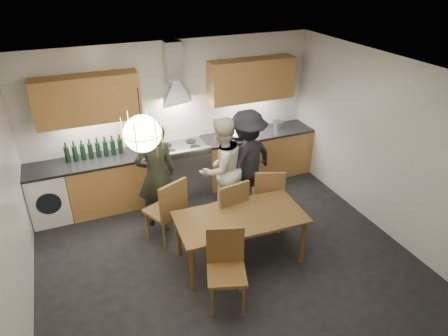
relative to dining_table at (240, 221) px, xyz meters
name	(u,v)px	position (x,y,z in m)	size (l,w,h in m)	color
ground	(225,257)	(-0.17, 0.11, -0.64)	(5.00, 5.00, 0.00)	black
room_shell	(225,148)	(-0.17, 0.11, 1.07)	(5.02, 4.52, 2.61)	white
counter_run	(184,168)	(-0.15, 2.06, -0.19)	(5.00, 0.62, 0.90)	tan
range_stove	(182,169)	(-0.17, 2.05, -0.19)	(0.90, 0.60, 0.92)	silver
wall_fixtures	(176,88)	(-0.17, 2.17, 1.24)	(4.30, 0.54, 1.10)	tan
pendant_lamp	(142,134)	(-1.17, 0.01, 1.46)	(0.43, 0.43, 0.70)	black
dining_table	(240,221)	(0.00, 0.00, 0.00)	(1.74, 0.93, 0.72)	brown
chair_back_left	(169,208)	(-0.78, 0.73, -0.03)	(0.63, 0.63, 1.06)	brown
chair_back_mid	(230,208)	(0.03, 0.42, -0.05)	(0.53, 0.53, 1.03)	brown
chair_back_right	(268,194)	(0.73, 0.57, -0.07)	(0.58, 0.58, 0.99)	brown
chair_front	(226,263)	(-0.46, -0.61, -0.06)	(0.57, 0.57, 1.00)	brown
person_left	(156,175)	(-0.80, 1.30, 0.22)	(0.62, 0.41, 1.71)	black
person_mid	(221,169)	(0.19, 1.13, 0.20)	(0.81, 0.63, 1.67)	beige
person_right	(247,160)	(0.68, 1.23, 0.21)	(1.09, 0.63, 1.69)	black
mixing_bowl	(237,135)	(0.86, 2.00, 0.31)	(0.35, 0.35, 0.08)	#B9B9BD
stock_pot	(278,125)	(1.74, 2.10, 0.33)	(0.18, 0.18, 0.13)	#B5B6B9
wine_bottles	(94,148)	(-1.58, 2.15, 0.43)	(0.90, 0.08, 0.33)	black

